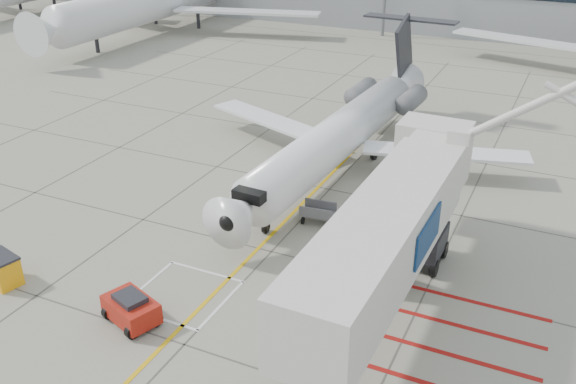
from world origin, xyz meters
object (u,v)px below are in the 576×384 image
at_px(regional_jet, 323,125).
at_px(spill_bin, 2,269).
at_px(jet_bridge, 381,252).
at_px(pushback_tug, 131,308).

distance_m(regional_jet, spill_bin, 19.17).
xyz_separation_m(jet_bridge, pushback_tug, (-9.67, -3.68, -3.28)).
bearing_deg(jet_bridge, spill_bin, -166.09).
relative_size(jet_bridge, pushback_tug, 8.19).
bearing_deg(pushback_tug, jet_bridge, 41.22).
bearing_deg(spill_bin, regional_jet, 74.74).
bearing_deg(spill_bin, jet_bridge, 27.31).
bearing_deg(spill_bin, pushback_tug, 15.84).
height_order(regional_jet, pushback_tug, regional_jet).
height_order(regional_jet, jet_bridge, jet_bridge).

